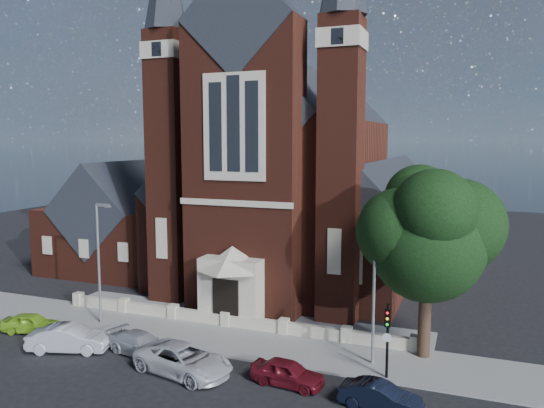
{
  "coord_description": "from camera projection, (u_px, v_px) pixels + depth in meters",
  "views": [
    {
      "loc": [
        14.76,
        -23.65,
        12.14
      ],
      "look_at": [
        1.1,
        12.0,
        7.54
      ],
      "focal_mm": 35.0,
      "sensor_mm": 36.0,
      "label": 1
    }
  ],
  "objects": [
    {
      "name": "ground",
      "position": [
        273.0,
        292.0,
        42.52
      ],
      "size": [
        120.0,
        120.0,
        0.0
      ],
      "primitive_type": "plane",
      "color": "black",
      "rests_on": "ground"
    },
    {
      "name": "pavement_strip",
      "position": [
        212.0,
        338.0,
        32.79
      ],
      "size": [
        60.0,
        5.0,
        0.12
      ],
      "primitive_type": "cube",
      "color": "gray",
      "rests_on": "ground"
    },
    {
      "name": "forecourt_paving",
      "position": [
        239.0,
        317.0,
        36.5
      ],
      "size": [
        26.0,
        3.0,
        0.14
      ],
      "primitive_type": "cube",
      "color": "gray",
      "rests_on": "ground"
    },
    {
      "name": "forecourt_wall",
      "position": [
        226.0,
        327.0,
        34.64
      ],
      "size": [
        24.0,
        0.4,
        0.9
      ],
      "primitive_type": "cube",
      "color": "#B9AD93",
      "rests_on": "ground"
    },
    {
      "name": "church",
      "position": [
        303.0,
        183.0,
        48.91
      ],
      "size": [
        20.01,
        34.9,
        29.2
      ],
      "color": "#4B1E14",
      "rests_on": "ground"
    },
    {
      "name": "parish_hall",
      "position": [
        127.0,
        226.0,
        50.51
      ],
      "size": [
        12.0,
        12.2,
        10.24
      ],
      "color": "#4B1E14",
      "rests_on": "ground"
    },
    {
      "name": "street_tree",
      "position": [
        429.0,
        237.0,
        28.6
      ],
      "size": [
        6.4,
        6.6,
        10.7
      ],
      "color": "black",
      "rests_on": "ground"
    },
    {
      "name": "street_lamp_left",
      "position": [
        100.0,
        256.0,
        34.59
      ],
      "size": [
        1.16,
        0.22,
        8.09
      ],
      "color": "gray",
      "rests_on": "ground"
    },
    {
      "name": "street_lamp_right",
      "position": [
        376.0,
        283.0,
        28.19
      ],
      "size": [
        1.16,
        0.22,
        8.09
      ],
      "color": "gray",
      "rests_on": "ground"
    },
    {
      "name": "traffic_signal",
      "position": [
        387.0,
        331.0,
        26.65
      ],
      "size": [
        0.28,
        0.42,
        4.0
      ],
      "color": "black",
      "rests_on": "ground"
    },
    {
      "name": "car_lime_van",
      "position": [
        31.0,
        323.0,
        33.6
      ],
      "size": [
        3.88,
        2.37,
        1.24
      ],
      "primitive_type": "imported",
      "rotation": [
        0.0,
        0.0,
        1.84
      ],
      "color": "#8DC828",
      "rests_on": "ground"
    },
    {
      "name": "car_silver_a",
      "position": [
        69.0,
        339.0,
        30.57
      ],
      "size": [
        4.89,
        3.0,
        1.52
      ],
      "primitive_type": "imported",
      "rotation": [
        0.0,
        0.0,
        1.9
      ],
      "color": "#AAABB2",
      "rests_on": "ground"
    },
    {
      "name": "car_silver_b",
      "position": [
        141.0,
        344.0,
        30.06
      ],
      "size": [
        4.65,
        2.82,
        1.26
      ],
      "primitive_type": "imported",
      "rotation": [
        0.0,
        0.0,
        1.31
      ],
      "color": "#9B9DA2",
      "rests_on": "ground"
    },
    {
      "name": "car_white_suv",
      "position": [
        183.0,
        360.0,
        27.61
      ],
      "size": [
        5.92,
        3.68,
        1.53
      ],
      "primitive_type": "imported",
      "rotation": [
        0.0,
        0.0,
        1.35
      ],
      "color": "silver",
      "rests_on": "ground"
    },
    {
      "name": "car_dark_red",
      "position": [
        287.0,
        373.0,
        26.36
      ],
      "size": [
        3.92,
        1.92,
        1.29
      ],
      "primitive_type": "imported",
      "rotation": [
        0.0,
        0.0,
        1.46
      ],
      "color": "maroon",
      "rests_on": "ground"
    },
    {
      "name": "car_navy",
      "position": [
        380.0,
        396.0,
        23.97
      ],
      "size": [
        3.86,
        1.74,
        1.23
      ],
      "primitive_type": "imported",
      "rotation": [
        0.0,
        0.0,
        1.45
      ],
      "color": "black",
      "rests_on": "ground"
    }
  ]
}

